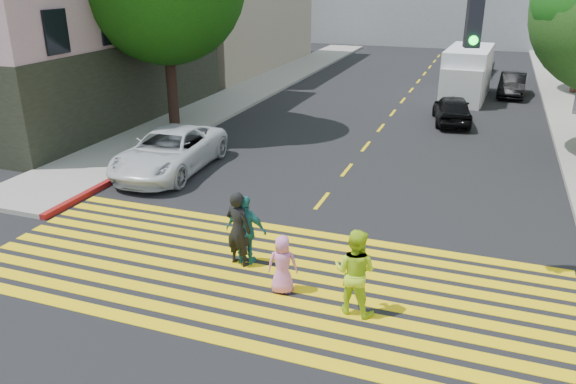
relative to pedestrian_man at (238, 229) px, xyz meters
The scene contains 15 objects.
ground 1.97m from the pedestrian_man, 66.12° to the right, with size 120.00×120.00×0.00m, color black.
sidewalk_left 21.86m from the pedestrian_man, 110.90° to the left, with size 3.00×40.00×0.15m, color gray.
curb_red 7.65m from the pedestrian_man, 144.58° to the left, with size 0.20×8.00×0.16m, color maroon.
crosswalk 1.19m from the pedestrian_man, 24.34° to the right, with size 13.40×5.30×0.01m.
lane_line 20.94m from the pedestrian_man, 88.07° to the left, with size 0.12×34.40×0.01m.
building_left_pink 18.86m from the pedestrian_man, 145.77° to the left, with size 12.10×14.10×11.00m.
pedestrian_man is the anchor object (origin of this frame).
pedestrian_woman 3.16m from the pedestrian_man, 18.78° to the right, with size 0.88×0.69×1.82m, color #C3ED21.
pedestrian_child 1.62m from the pedestrian_man, 29.91° to the right, with size 0.64×0.42×1.31m, color pink.
pedestrian_extra 0.19m from the pedestrian_man, 35.15° to the left, with size 0.99×0.41×1.70m, color #247578.
white_sedan 7.22m from the pedestrian_man, 133.70° to the left, with size 2.40×5.20×1.44m, color silver.
dark_car_near 15.72m from the pedestrian_man, 76.99° to the left, with size 1.53×3.81×1.30m, color black.
silver_car 30.13m from the pedestrian_man, 82.38° to the left, with size 1.83×4.50×1.31m, color #92989C.
dark_car_parked 23.45m from the pedestrian_man, 74.81° to the left, with size 1.34×3.83×1.26m, color black.
white_van 21.33m from the pedestrian_man, 79.90° to the left, with size 2.42×5.78×2.68m.
Camera 1 is at (4.37, -9.02, 6.44)m, focal length 35.00 mm.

